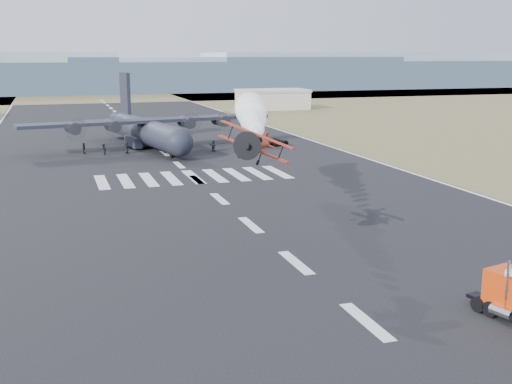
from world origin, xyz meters
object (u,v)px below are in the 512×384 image
crew_b (166,147)px  transport_aircraft (146,129)px  crew_d (84,148)px  crew_g (172,145)px  crew_h (104,150)px  support_vehicle (276,142)px  crew_e (127,148)px  crew_f (213,146)px  crew_a (180,148)px  hangar_right (272,99)px  crew_c (172,148)px  aerobatic_biplane (256,144)px

crew_b → transport_aircraft: bearing=50.1°
crew_d → crew_b: bearing=-90.8°
crew_g → crew_h: size_ratio=0.96×
crew_b → crew_d: (-13.11, 3.16, -0.03)m
support_vehicle → crew_b: 20.38m
crew_e → crew_h: bearing=-53.4°
crew_h → crew_f: bearing=92.3°
crew_a → crew_b: crew_b is taller
crew_d → crew_f: 21.39m
hangar_right → support_vehicle: 79.25m
support_vehicle → crew_h: (-30.39, -1.82, 0.19)m
crew_h → crew_b: bearing=94.6°
crew_a → crew_g: (-0.75, 3.04, 0.08)m
transport_aircraft → crew_c: (3.11, -8.00, -2.42)m
transport_aircraft → crew_e: transport_aircraft is taller
crew_e → crew_h: size_ratio=1.03×
aerobatic_biplane → crew_b: aerobatic_biplane is taller
crew_c → crew_d: 14.58m
transport_aircraft → crew_b: bearing=-82.6°
hangar_right → crew_f: (-37.86, -78.29, -2.07)m
crew_a → crew_e: (-8.68, 1.69, 0.14)m
crew_e → crew_b: bearing=102.7°
crew_b → crew_e: (-6.35, 1.26, 0.03)m
crew_a → crew_d: crew_d is taller
crew_d → aerobatic_biplane: bearing=-157.6°
crew_c → crew_g: crew_c is taller
transport_aircraft → crew_a: 9.19m
transport_aircraft → support_vehicle: size_ratio=8.58×
crew_e → crew_f: size_ratio=0.99×
hangar_right → aerobatic_biplane: 143.92m
transport_aircraft → crew_e: bearing=-134.7°
crew_f → crew_h: (-17.99, 1.45, -0.04)m
hangar_right → crew_h: 95.02m
crew_h → support_vehicle: bearing=100.3°
support_vehicle → crew_f: crew_f is taller
crew_d → crew_h: 4.05m
crew_c → crew_e: 7.56m
aerobatic_biplane → transport_aircraft: (0.52, 65.31, -5.89)m
hangar_right → aerobatic_biplane: bearing=-109.7°
crew_a → crew_d: (-15.44, 3.59, 0.09)m
aerobatic_biplane → crew_c: aerobatic_biplane is taller
hangar_right → crew_e: (-52.08, -75.99, -2.08)m
crew_b → crew_d: size_ratio=1.03×
support_vehicle → crew_g: size_ratio=2.97×
crew_a → crew_h: size_ratio=0.87×
crew_a → crew_g: crew_g is taller
crew_d → transport_aircraft: bearing=-57.1°
crew_c → crew_f: crew_f is taller
crew_d → crew_f: size_ratio=0.93×
crew_e → aerobatic_biplane: bearing=27.4°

